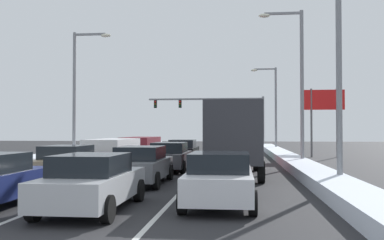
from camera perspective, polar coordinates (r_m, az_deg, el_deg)
ground_plane at (r=23.96m, az=-2.69°, el=-6.53°), size 120.72×120.72×0.00m
lane_stripe_between_right_lane_and_center_lane at (r=28.37m, az=2.19°, el=-5.72°), size 0.14×51.07×0.01m
lane_stripe_between_center_lane_and_left_lane at (r=28.81m, az=-4.60°, el=-5.65°), size 0.14×51.07×0.01m
snow_bank_right_shoulder at (r=28.47m, az=12.94°, el=-5.19°), size 1.53×51.07×0.48m
snow_bank_left_shoulder at (r=30.24m, az=-14.54°, el=-4.67°), size 1.89×51.07×0.79m
sedan_white_right_lane_nearest at (r=12.39m, az=3.74°, el=-7.79°), size 2.00×4.50×1.51m
box_truck_right_lane_second at (r=19.95m, az=5.63°, el=-2.09°), size 2.53×7.20×3.36m
suv_red_right_lane_third at (r=27.51m, az=5.25°, el=-3.74°), size 2.16×4.90×1.67m
suv_green_right_lane_fourth at (r=34.00m, az=5.74°, el=-3.29°), size 2.16×4.90×1.67m
sedan_silver_center_lane_nearest at (r=11.83m, az=-13.14°, el=-8.06°), size 2.00×4.50×1.51m
sedan_gray_center_lane_second at (r=17.19m, az=-6.79°, el=-5.99°), size 2.00×4.50×1.51m
sedan_charcoal_center_lane_third at (r=22.59m, az=-2.97°, el=-4.90°), size 2.00×4.50×1.51m
sedan_black_center_lane_fourth at (r=29.29m, az=-1.22°, el=-4.10°), size 2.00×4.50×1.51m
sedan_tan_left_lane_second at (r=18.83m, az=-16.28°, el=-5.54°), size 2.00×4.50×1.51m
suv_white_left_lane_third at (r=24.14m, az=-10.54°, el=-4.05°), size 2.16×4.90×1.67m
suv_maroon_left_lane_fourth at (r=30.34m, az=-6.85°, el=-3.52°), size 2.16×4.90×1.67m
traffic_light_gantry at (r=51.55m, az=3.60°, el=1.65°), size 14.00×0.47×6.20m
street_lamp_right_near at (r=17.24m, az=17.92°, el=9.02°), size 2.66×0.36×8.84m
street_lamp_right_mid at (r=26.34m, az=13.78°, el=5.96°), size 2.66×0.36×9.33m
street_lamp_right_far at (r=44.70m, az=10.70°, el=2.46°), size 2.66×0.36×8.64m
street_lamp_left_mid at (r=30.24m, az=-14.86°, el=4.55°), size 2.66×0.36×8.87m
roadside_sign_right at (r=35.70m, az=17.24°, el=1.67°), size 3.20×0.16×5.50m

